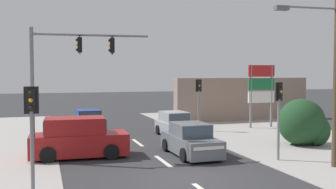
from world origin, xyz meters
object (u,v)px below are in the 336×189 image
pedestal_signal_left_kerb (32,124)px  shopping_plaza_sign (261,87)px  utility_pole_foreground_right (334,49)px  traffic_signal_mast (62,69)px  pedestal_signal_right_kerb (279,108)px  hatchback_oncoming_near (175,125)px  sedan_kerbside_parked (191,141)px  suv_oncoming_mid (78,139)px  hatchback_receding_far (88,121)px  pedestal_signal_far_median (199,96)px

pedestal_signal_left_kerb → shopping_plaza_sign: size_ratio=0.77×
utility_pole_foreground_right → traffic_signal_mast: size_ratio=1.53×
pedestal_signal_right_kerb → hatchback_oncoming_near: (-2.21, 8.07, -1.71)m
utility_pole_foreground_right → sedan_kerbside_parked: (-4.78, 4.14, -4.26)m
suv_oncoming_mid → hatchback_oncoming_near: bearing=35.9°
utility_pole_foreground_right → traffic_signal_mast: (-10.72, 4.74, -0.82)m
pedestal_signal_left_kerb → hatchback_receding_far: bearing=77.4°
shopping_plaza_sign → hatchback_receding_far: bearing=171.9°
utility_pole_foreground_right → pedestal_signal_left_kerb: bearing=-176.0°
traffic_signal_mast → suv_oncoming_mid: (0.70, 0.51, -3.26)m
utility_pole_foreground_right → hatchback_oncoming_near: bearing=110.0°
pedestal_signal_far_median → hatchback_oncoming_near: 3.15m
sedan_kerbside_parked → traffic_signal_mast: bearing=174.2°
traffic_signal_mast → suv_oncoming_mid: bearing=36.1°
pedestal_signal_left_kerb → suv_oncoming_mid: (1.88, 6.08, -1.53)m
pedestal_signal_right_kerb → pedestal_signal_left_kerb: same height
pedestal_signal_left_kerb → hatchback_receding_far: pedestal_signal_left_kerb is taller
utility_pole_foreground_right → pedestal_signal_left_kerb: 12.20m
pedestal_signal_far_median → suv_oncoming_mid: size_ratio=0.77×
pedestal_signal_left_kerb → suv_oncoming_mid: bearing=72.8°
traffic_signal_mast → hatchback_receding_far: 9.56m
pedestal_signal_left_kerb → hatchback_receding_far: size_ratio=0.96×
shopping_plaza_sign → suv_oncoming_mid: bearing=-154.8°
traffic_signal_mast → pedestal_signal_right_kerb: traffic_signal_mast is taller
traffic_signal_mast → pedestal_signal_right_kerb: size_ratio=1.69×
pedestal_signal_far_median → pedestal_signal_right_kerb: bearing=-89.9°
hatchback_oncoming_near → shopping_plaza_sign: bearing=13.9°
shopping_plaza_sign → pedestal_signal_right_kerb: bearing=-116.9°
pedestal_signal_right_kerb → shopping_plaza_sign: 11.07m
pedestal_signal_far_median → hatchback_receding_far: bearing=164.3°
hatchback_oncoming_near → utility_pole_foreground_right: bearing=-70.0°
pedestal_signal_right_kerb → shopping_plaza_sign: (5.01, 9.86, 0.57)m
pedestal_signal_far_median → pedestal_signal_left_kerb: bearing=-130.6°
traffic_signal_mast → pedestal_signal_far_median: bearing=35.6°
utility_pole_foreground_right → pedestal_signal_right_kerb: bearing=127.6°
pedestal_signal_far_median → sedan_kerbside_parked: 8.17m
shopping_plaza_sign → hatchback_receding_far: shopping_plaza_sign is taller
pedestal_signal_right_kerb → sedan_kerbside_parked: 4.44m
shopping_plaza_sign → hatchback_oncoming_near: shopping_plaza_sign is taller
traffic_signal_mast → suv_oncoming_mid: size_ratio=1.30×
hatchback_oncoming_near → suv_oncoming_mid: bearing=-144.1°
shopping_plaza_sign → sedan_kerbside_parked: bearing=-138.1°
pedestal_signal_left_kerb → suv_oncoming_mid: size_ratio=0.77×
utility_pole_foreground_right → pedestal_signal_right_kerb: size_ratio=2.59×
utility_pole_foreground_right → suv_oncoming_mid: 12.03m
traffic_signal_mast → shopping_plaza_sign: 15.96m
pedestal_signal_left_kerb → hatchback_receding_far: (3.18, 14.27, -1.71)m
shopping_plaza_sign → sedan_kerbside_parked: (-8.39, -7.54, -2.28)m
traffic_signal_mast → hatchback_oncoming_near: size_ratio=1.61×
shopping_plaza_sign → sedan_kerbside_parked: 11.50m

